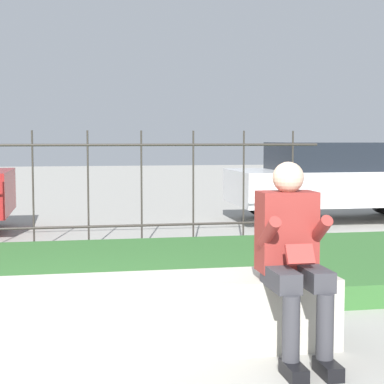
% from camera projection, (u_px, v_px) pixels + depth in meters
% --- Properties ---
extents(ground_plane, '(60.00, 60.00, 0.00)m').
position_uv_depth(ground_plane, '(54.00, 356.00, 4.28)').
color(ground_plane, '#9E9B93').
extents(stone_bench, '(3.14, 0.55, 0.50)m').
position_uv_depth(stone_bench, '(109.00, 321.00, 4.33)').
color(stone_bench, '#B7B2A3').
rests_on(stone_bench, ground_plane).
extents(person_seated_reader, '(0.42, 0.73, 1.30)m').
position_uv_depth(person_seated_reader, '(292.00, 251.00, 4.20)').
color(person_seated_reader, black).
rests_on(person_seated_reader, ground_plane).
extents(grass_berm, '(8.91, 2.93, 0.21)m').
position_uv_depth(grass_berm, '(59.00, 274.00, 6.39)').
color(grass_berm, '#33662D').
rests_on(grass_berm, ground_plane).
extents(iron_fence, '(6.91, 0.03, 1.56)m').
position_uv_depth(iron_fence, '(61.00, 188.00, 8.20)').
color(iron_fence, '#332D28').
rests_on(iron_fence, ground_plane).
extents(car_parked_right, '(3.99, 2.01, 1.38)m').
position_uv_depth(car_parked_right, '(343.00, 179.00, 11.21)').
color(car_parked_right, silver).
rests_on(car_parked_right, ground_plane).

